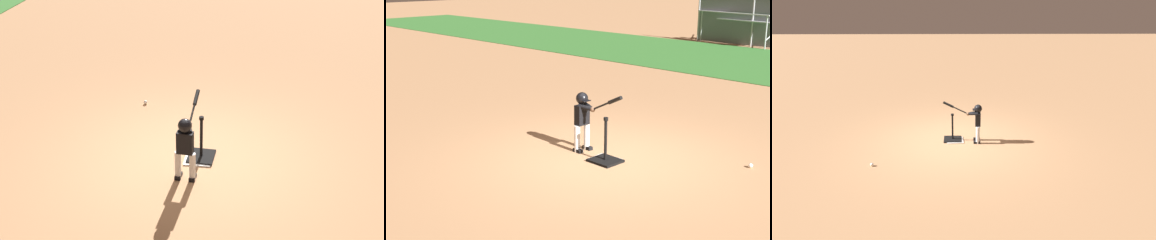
{
  "view_description": "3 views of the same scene",
  "coord_description": "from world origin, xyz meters",
  "views": [
    {
      "loc": [
        -7.41,
        -1.4,
        4.6
      ],
      "look_at": [
        -0.35,
        -0.03,
        0.88
      ],
      "focal_mm": 50.0,
      "sensor_mm": 36.0,
      "label": 1
    },
    {
      "loc": [
        5.61,
        -6.22,
        3.04
      ],
      "look_at": [
        -0.59,
        -0.14,
        0.59
      ],
      "focal_mm": 50.0,
      "sensor_mm": 36.0,
      "label": 2
    },
    {
      "loc": [
        -0.12,
        7.42,
        3.27
      ],
      "look_at": [
        -0.28,
        0.03,
        0.63
      ],
      "focal_mm": 28.0,
      "sensor_mm": 36.0,
      "label": 3
    }
  ],
  "objects": [
    {
      "name": "batting_tee",
      "position": [
        0.02,
        -0.11,
        0.09
      ],
      "size": [
        0.48,
        0.43,
        0.76
      ],
      "color": "black",
      "rests_on": "ground_plane"
    },
    {
      "name": "batter_child",
      "position": [
        -0.61,
        0.01,
        0.66
      ],
      "size": [
        1.02,
        0.33,
        1.13
      ],
      "color": "silver",
      "rests_on": "ground_plane"
    },
    {
      "name": "baseball",
      "position": [
        1.84,
        1.33,
        0.04
      ],
      "size": [
        0.07,
        0.07,
        0.07
      ],
      "primitive_type": "sphere",
      "color": "white",
      "rests_on": "ground_plane"
    },
    {
      "name": "home_plate",
      "position": [
        -0.04,
        -0.08,
        0.01
      ],
      "size": [
        0.46,
        0.46,
        0.02
      ],
      "primitive_type": "cube",
      "rotation": [
        0.0,
        0.0,
        0.05
      ],
      "color": "white",
      "rests_on": "ground_plane"
    },
    {
      "name": "ground_plane",
      "position": [
        0.0,
        0.0,
        0.0
      ],
      "size": [
        90.0,
        90.0,
        0.0
      ],
      "primitive_type": "plane",
      "color": "#AD7F56"
    }
  ]
}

